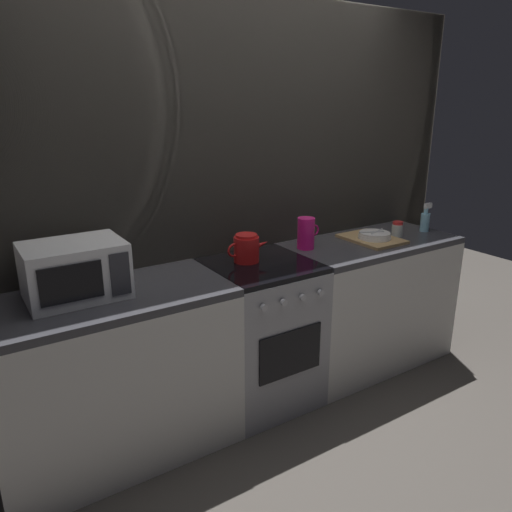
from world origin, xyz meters
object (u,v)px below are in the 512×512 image
microwave (75,270)px  dish_pile (373,237)px  stove_unit (261,333)px  spray_bottle (425,220)px  kettle (247,248)px  spice_jar (397,229)px  pitcher (306,233)px

microwave → dish_pile: (1.93, -0.07, -0.11)m
microwave → stove_unit: bearing=-3.3°
spray_bottle → kettle: bearing=175.9°
dish_pile → spray_bottle: spray_bottle is taller
kettle → spice_jar: 1.18m
kettle → stove_unit: bearing=-54.3°
pitcher → spice_jar: (0.72, -0.11, -0.05)m
microwave → pitcher: size_ratio=2.30×
dish_pile → spray_bottle: (0.50, -0.02, 0.06)m
kettle → spice_jar: (1.18, -0.09, -0.03)m
spice_jar → dish_pile: bearing=178.6°
stove_unit → dish_pile: dish_pile is taller
microwave → pitcher: microwave is taller
stove_unit → kettle: bearing=125.7°
spice_jar → spray_bottle: bearing=-2.6°
stove_unit → pitcher: 0.69m
kettle → spray_bottle: (1.45, -0.10, -0.00)m
spice_jar → stove_unit: bearing=179.1°
stove_unit → microwave: (-1.03, 0.06, 0.59)m
kettle → spice_jar: size_ratio=2.71×
pitcher → spice_jar: pitcher is taller
spray_bottle → spice_jar: bearing=177.4°
microwave → dish_pile: 1.93m
kettle → spray_bottle: bearing=-4.1°
spice_jar → microwave: bearing=178.0°
microwave → spray_bottle: bearing=-2.1°
kettle → dish_pile: size_ratio=0.71×
pitcher → kettle: bearing=-177.2°
spray_bottle → dish_pile: bearing=178.0°
kettle → dish_pile: 0.96m
stove_unit → microwave: microwave is taller
stove_unit → spray_bottle: 1.50m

